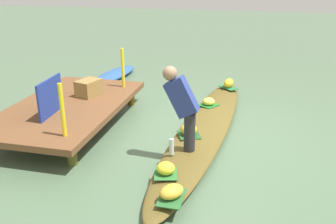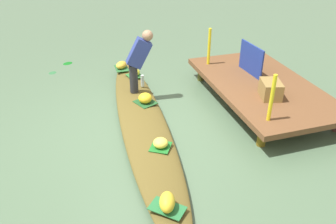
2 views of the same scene
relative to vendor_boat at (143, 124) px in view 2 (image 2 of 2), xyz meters
name	(u,v)px [view 2 (image 2 of 2)]	position (x,y,z in m)	size (l,w,h in m)	color
canal_water	(144,128)	(0.00, 0.00, -0.09)	(40.00, 40.00, 0.00)	#4F694D
dock_platform	(262,86)	(-0.25, 2.38, 0.25)	(3.20, 1.80, 0.40)	brown
vendor_boat	(143,124)	(0.00, 0.00, 0.00)	(5.40, 0.78, 0.18)	brown
leaf_mat_0	(167,208)	(2.07, -0.21, 0.10)	(0.42, 0.24, 0.01)	#266D38
banana_bunch_0	(167,202)	(2.07, -0.21, 0.20)	(0.30, 0.19, 0.20)	yellow
leaf_mat_1	(161,147)	(0.86, 0.06, 0.10)	(0.31, 0.29, 0.01)	#1E7027
banana_bunch_1	(161,143)	(0.86, 0.06, 0.17)	(0.22, 0.22, 0.14)	#F9E04E
leaf_mat_2	(122,68)	(-2.26, 0.06, 0.10)	(0.42, 0.27, 0.01)	#296530
banana_bunch_2	(121,65)	(-2.26, 0.06, 0.17)	(0.30, 0.21, 0.15)	gold
leaf_mat_3	(134,76)	(-1.78, 0.24, 0.10)	(0.32, 0.29, 0.01)	#2F7233
banana_bunch_3	(134,72)	(-1.78, 0.24, 0.18)	(0.23, 0.22, 0.16)	yellow
leaf_mat_4	(145,102)	(-0.55, 0.18, 0.10)	(0.36, 0.32, 0.01)	#205125
banana_bunch_4	(145,98)	(-0.55, 0.18, 0.19)	(0.26, 0.25, 0.18)	gold
vendor_person	(139,58)	(-1.04, 0.19, 0.78)	(0.22, 0.52, 1.20)	#28282D
water_bottle	(142,81)	(-1.24, 0.29, 0.21)	(0.07, 0.07, 0.24)	silver
market_banner	(251,59)	(-0.75, 2.38, 0.60)	(0.77, 0.03, 0.59)	navy
railing_post_west	(209,47)	(-1.45, 1.78, 0.69)	(0.06, 0.06, 0.77)	yellow
railing_post_east	(272,98)	(0.95, 1.78, 0.69)	(0.06, 0.06, 0.77)	yellow
produce_crate	(271,89)	(0.28, 2.22, 0.45)	(0.44, 0.32, 0.30)	olive
drifting_plant_0	(68,63)	(-3.38, -1.07, -0.09)	(0.24, 0.19, 0.01)	#116418
drifting_plant_1	(52,73)	(-2.90, -1.44, -0.09)	(0.16, 0.19, 0.01)	#2E6B3B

